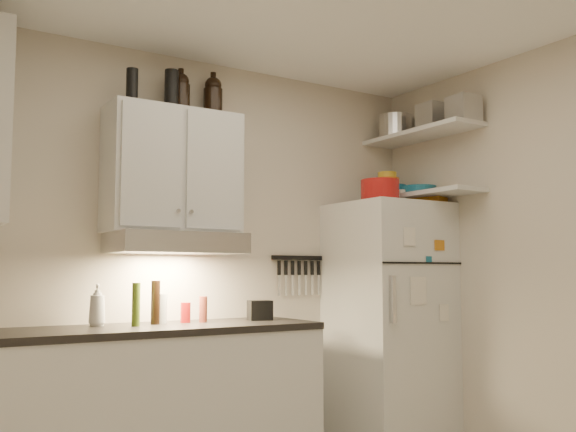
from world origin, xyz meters
TOP-DOWN VIEW (x-y plane):
  - back_wall at (0.00, 1.51)m, footprint 3.20×0.02m
  - right_wall at (1.61, 0.00)m, footprint 0.02×3.00m
  - base_cabinet at (-0.55, 1.20)m, footprint 2.10×0.60m
  - countertop at (-0.55, 1.20)m, footprint 2.10×0.62m
  - upper_cabinet at (-0.30, 1.33)m, footprint 0.80×0.33m
  - range_hood at (-0.30, 1.27)m, footprint 0.76×0.46m
  - fridge at (1.25, 1.16)m, footprint 0.70×0.68m
  - shelf_hi at (1.45, 1.02)m, footprint 0.30×0.95m
  - shelf_lo at (1.45, 1.02)m, footprint 0.30×0.95m
  - knife_strip at (0.70, 1.49)m, footprint 0.42×0.02m
  - dutch_oven at (1.11, 1.08)m, footprint 0.28×0.28m
  - book_stack at (1.53, 1.04)m, footprint 0.30×0.34m
  - spice_jar at (1.33, 1.10)m, footprint 0.08×0.08m
  - stock_pot at (1.47, 1.31)m, footprint 0.28×0.28m
  - tin_a at (1.50, 0.94)m, footprint 0.20×0.18m
  - tin_b at (1.47, 0.64)m, footprint 0.18×0.18m
  - bowl_teal at (1.42, 1.31)m, footprint 0.22×0.22m
  - bowl_orange at (1.39, 1.32)m, footprint 0.18×0.18m
  - bowl_yellow at (1.39, 1.32)m, footprint 0.14×0.14m
  - plates at (1.49, 1.09)m, footprint 0.33×0.33m
  - growler_a at (-0.23, 1.40)m, footprint 0.13×0.13m
  - growler_b at (-0.00, 1.41)m, footprint 0.16×0.16m
  - thermos_a at (-0.33, 1.31)m, footprint 0.11×0.11m
  - thermos_b at (-0.58, 1.27)m, footprint 0.09×0.09m
  - soap_bottle at (-0.74, 1.34)m, footprint 0.13×0.13m
  - pepper_mill at (-0.12, 1.27)m, footprint 0.06×0.06m
  - oil_bottle at (-0.56, 1.21)m, footprint 0.06×0.06m
  - vinegar_bottle at (-0.42, 1.28)m, footprint 0.06×0.06m
  - clear_bottle at (-0.36, 1.32)m, footprint 0.06×0.06m
  - red_jar at (-0.22, 1.30)m, footprint 0.08×0.08m
  - caddy at (0.26, 1.24)m, footprint 0.16×0.13m

SIDE VIEW (x-z plane):
  - base_cabinet at x=-0.55m, z-range 0.00..0.88m
  - fridge at x=1.25m, z-range 0.00..1.70m
  - countertop at x=-0.55m, z-range 0.88..0.92m
  - red_jar at x=-0.22m, z-range 0.92..1.04m
  - caddy at x=0.26m, z-range 0.92..1.04m
  - pepper_mill at x=-0.12m, z-range 0.92..1.08m
  - clear_bottle at x=-0.36m, z-range 0.92..1.09m
  - oil_bottle at x=-0.56m, z-range 0.92..1.16m
  - vinegar_bottle at x=-0.42m, z-range 0.92..1.17m
  - soap_bottle at x=-0.74m, z-range 0.92..1.18m
  - back_wall at x=0.00m, z-range 0.00..2.60m
  - right_wall at x=1.61m, z-range 0.00..2.60m
  - knife_strip at x=0.70m, z-range 1.31..1.33m
  - range_hood at x=-0.30m, z-range 1.33..1.45m
  - book_stack at x=1.53m, z-range 1.70..1.79m
  - spice_jar at x=1.33m, z-range 1.70..1.80m
  - shelf_lo at x=1.45m, z-range 1.75..1.77m
  - dutch_oven at x=1.11m, z-range 1.70..1.85m
  - plates at x=1.49m, z-range 1.77..1.84m
  - bowl_teal at x=1.42m, z-range 1.77..1.86m
  - upper_cabinet at x=-0.30m, z-range 1.45..2.20m
  - bowl_orange at x=1.39m, z-range 1.86..1.92m
  - bowl_yellow at x=1.39m, z-range 1.92..1.96m
  - shelf_hi at x=1.45m, z-range 2.19..2.22m
  - thermos_b at x=-0.58m, z-range 2.20..2.40m
  - tin_b at x=1.47m, z-range 2.21..2.39m
  - stock_pot at x=1.47m, z-range 2.21..2.40m
  - tin_a at x=1.50m, z-range 2.21..2.41m
  - thermos_a at x=-0.33m, z-range 2.20..2.44m
  - growler_a at x=-0.23m, z-range 2.20..2.47m
  - growler_b at x=0.00m, z-range 2.20..2.49m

